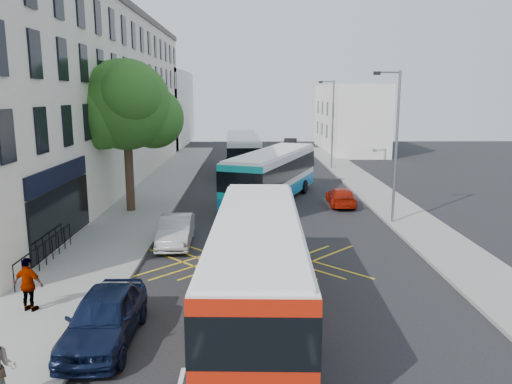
{
  "coord_description": "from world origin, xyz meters",
  "views": [
    {
      "loc": [
        -1.53,
        -14.08,
        6.97
      ],
      "look_at": [
        -1.13,
        10.06,
        2.2
      ],
      "focal_mm": 35.0,
      "sensor_mm": 36.0,
      "label": 1
    }
  ],
  "objects_px": {
    "motorbike": "(307,329)",
    "distant_car_grey": "(250,153)",
    "bus_far": "(243,153)",
    "parked_car_silver": "(176,231)",
    "distant_car_silver": "(299,157)",
    "street_tree": "(126,106)",
    "bus_mid": "(272,175)",
    "parked_car_blue": "(104,317)",
    "lamp_near": "(395,139)",
    "distant_car_dark": "(291,144)",
    "lamp_far": "(332,120)",
    "red_hatchback": "(341,197)",
    "pedestrian_far": "(29,285)",
    "bus_near": "(257,266)"
  },
  "relations": [
    {
      "from": "distant_car_grey",
      "to": "pedestrian_far",
      "type": "distance_m",
      "value": 39.52
    },
    {
      "from": "parked_car_blue",
      "to": "motorbike",
      "type": "bearing_deg",
      "value": -9.87
    },
    {
      "from": "bus_far",
      "to": "motorbike",
      "type": "height_order",
      "value": "bus_far"
    },
    {
      "from": "parked_car_silver",
      "to": "distant_car_grey",
      "type": "bearing_deg",
      "value": 81.85
    },
    {
      "from": "lamp_near",
      "to": "parked_car_blue",
      "type": "relative_size",
      "value": 1.78
    },
    {
      "from": "motorbike",
      "to": "parked_car_silver",
      "type": "bearing_deg",
      "value": 130.64
    },
    {
      "from": "parked_car_blue",
      "to": "pedestrian_far",
      "type": "height_order",
      "value": "pedestrian_far"
    },
    {
      "from": "parked_car_blue",
      "to": "distant_car_grey",
      "type": "height_order",
      "value": "parked_car_blue"
    },
    {
      "from": "parked_car_silver",
      "to": "distant_car_silver",
      "type": "height_order",
      "value": "distant_car_silver"
    },
    {
      "from": "lamp_far",
      "to": "distant_car_dark",
      "type": "distance_m",
      "value": 17.4
    },
    {
      "from": "parked_car_silver",
      "to": "distant_car_grey",
      "type": "relative_size",
      "value": 0.87
    },
    {
      "from": "red_hatchback",
      "to": "pedestrian_far",
      "type": "relative_size",
      "value": 2.24
    },
    {
      "from": "distant_car_grey",
      "to": "distant_car_silver",
      "type": "distance_m",
      "value": 6.2
    },
    {
      "from": "motorbike",
      "to": "distant_car_grey",
      "type": "distance_m",
      "value": 41.71
    },
    {
      "from": "red_hatchback",
      "to": "distant_car_grey",
      "type": "relative_size",
      "value": 0.83
    },
    {
      "from": "motorbike",
      "to": "pedestrian_far",
      "type": "relative_size",
      "value": 1.15
    },
    {
      "from": "bus_far",
      "to": "distant_car_grey",
      "type": "xyz_separation_m",
      "value": [
        0.65,
        9.39,
        -1.12
      ]
    },
    {
      "from": "bus_mid",
      "to": "pedestrian_far",
      "type": "xyz_separation_m",
      "value": [
        -8.58,
        -17.16,
        -0.71
      ]
    },
    {
      "from": "bus_near",
      "to": "red_hatchback",
      "type": "distance_m",
      "value": 17.05
    },
    {
      "from": "bus_far",
      "to": "pedestrian_far",
      "type": "distance_m",
      "value": 30.19
    },
    {
      "from": "red_hatchback",
      "to": "bus_mid",
      "type": "bearing_deg",
      "value": -15.98
    },
    {
      "from": "distant_car_grey",
      "to": "parked_car_silver",
      "type": "bearing_deg",
      "value": -90.3
    },
    {
      "from": "bus_near",
      "to": "motorbike",
      "type": "height_order",
      "value": "bus_near"
    },
    {
      "from": "parked_car_blue",
      "to": "parked_car_silver",
      "type": "distance_m",
      "value": 9.38
    },
    {
      "from": "motorbike",
      "to": "distant_car_silver",
      "type": "height_order",
      "value": "motorbike"
    },
    {
      "from": "bus_far",
      "to": "parked_car_blue",
      "type": "xyz_separation_m",
      "value": [
        -3.62,
        -31.31,
        -1.02
      ]
    },
    {
      "from": "lamp_near",
      "to": "parked_car_blue",
      "type": "distance_m",
      "value": 17.89
    },
    {
      "from": "distant_car_silver",
      "to": "distant_car_dark",
      "type": "bearing_deg",
      "value": -93.3
    },
    {
      "from": "bus_far",
      "to": "parked_car_blue",
      "type": "height_order",
      "value": "bus_far"
    },
    {
      "from": "street_tree",
      "to": "distant_car_grey",
      "type": "xyz_separation_m",
      "value": [
        7.18,
        24.86,
        -5.63
      ]
    },
    {
      "from": "bus_far",
      "to": "distant_car_silver",
      "type": "xyz_separation_m",
      "value": [
        5.6,
        5.65,
        -1.08
      ]
    },
    {
      "from": "distant_car_silver",
      "to": "distant_car_dark",
      "type": "relative_size",
      "value": 0.91
    },
    {
      "from": "lamp_far",
      "to": "bus_far",
      "type": "relative_size",
      "value": 0.66
    },
    {
      "from": "bus_near",
      "to": "parked_car_blue",
      "type": "bearing_deg",
      "value": -158.8
    },
    {
      "from": "parked_car_silver",
      "to": "parked_car_blue",
      "type": "bearing_deg",
      "value": -95.93
    },
    {
      "from": "street_tree",
      "to": "bus_far",
      "type": "relative_size",
      "value": 0.73
    },
    {
      "from": "motorbike",
      "to": "distant_car_grey",
      "type": "bearing_deg",
      "value": 107.06
    },
    {
      "from": "motorbike",
      "to": "distant_car_silver",
      "type": "distance_m",
      "value": 38.12
    },
    {
      "from": "distant_car_dark",
      "to": "lamp_far",
      "type": "bearing_deg",
      "value": 104.52
    },
    {
      "from": "street_tree",
      "to": "bus_far",
      "type": "xyz_separation_m",
      "value": [
        6.53,
        15.47,
        -4.51
      ]
    },
    {
      "from": "bus_far",
      "to": "distant_car_dark",
      "type": "bearing_deg",
      "value": 70.17
    },
    {
      "from": "lamp_near",
      "to": "bus_mid",
      "type": "relative_size",
      "value": 0.67
    },
    {
      "from": "street_tree",
      "to": "parked_car_blue",
      "type": "height_order",
      "value": "street_tree"
    },
    {
      "from": "parked_car_blue",
      "to": "distant_car_grey",
      "type": "xyz_separation_m",
      "value": [
        4.27,
        40.7,
        -0.1
      ]
    },
    {
      "from": "bus_far",
      "to": "motorbike",
      "type": "xyz_separation_m",
      "value": [
        2.0,
        -32.3,
        -0.92
      ]
    },
    {
      "from": "distant_car_dark",
      "to": "distant_car_grey",
      "type": "bearing_deg",
      "value": 66.56
    },
    {
      "from": "street_tree",
      "to": "bus_mid",
      "type": "bearing_deg",
      "value": 20.12
    },
    {
      "from": "motorbike",
      "to": "pedestrian_far",
      "type": "distance_m",
      "value": 8.97
    },
    {
      "from": "bus_far",
      "to": "red_hatchback",
      "type": "relative_size",
      "value": 3.08
    },
    {
      "from": "motorbike",
      "to": "parked_car_blue",
      "type": "height_order",
      "value": "motorbike"
    }
  ]
}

